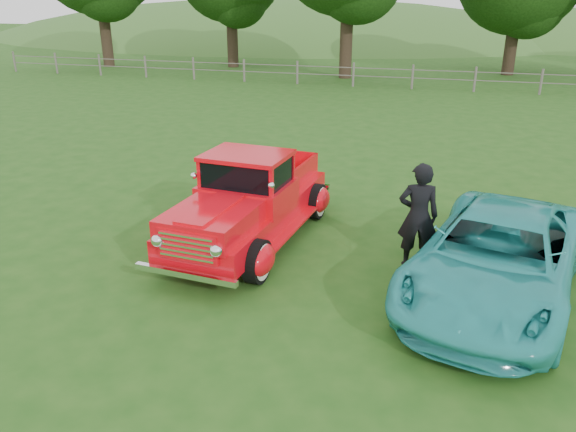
# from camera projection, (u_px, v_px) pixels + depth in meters

# --- Properties ---
(ground) EXTENTS (140.00, 140.00, 0.00)m
(ground) POSITION_uv_depth(u_px,v_px,m) (294.00, 306.00, 8.73)
(ground) COLOR #1F4E14
(ground) RESTS_ON ground
(distant_hills) EXTENTS (116.00, 60.00, 18.00)m
(distant_hills) POSITION_uv_depth(u_px,v_px,m) (399.00, 77.00, 64.51)
(distant_hills) COLOR #2E6224
(distant_hills) RESTS_ON ground
(fence_line) EXTENTS (48.00, 0.12, 1.20)m
(fence_line) POSITION_uv_depth(u_px,v_px,m) (412.00, 77.00, 28.13)
(fence_line) COLOR #686057
(fence_line) RESTS_ON ground
(red_pickup) EXTENTS (2.53, 5.11, 1.78)m
(red_pickup) POSITION_uv_depth(u_px,v_px,m) (249.00, 202.00, 10.76)
(red_pickup) COLOR black
(red_pickup) RESTS_ON ground
(teal_sedan) EXTENTS (3.42, 5.37, 1.38)m
(teal_sedan) POSITION_uv_depth(u_px,v_px,m) (498.00, 258.00, 8.74)
(teal_sedan) COLOR teal
(teal_sedan) RESTS_ON ground
(man) EXTENTS (0.76, 0.57, 1.91)m
(man) POSITION_uv_depth(u_px,v_px,m) (418.00, 216.00, 9.66)
(man) COLOR black
(man) RESTS_ON ground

